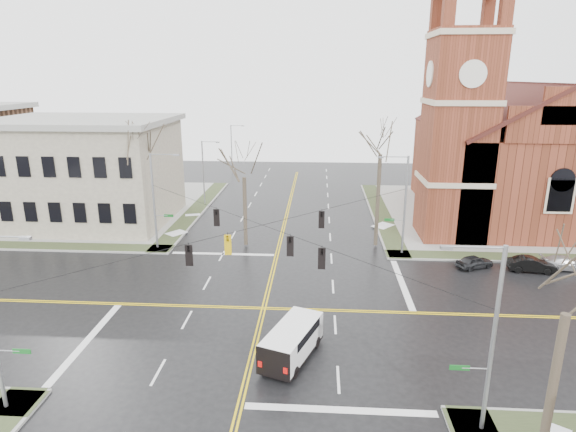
# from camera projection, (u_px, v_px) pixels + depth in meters

# --- Properties ---
(ground) EXTENTS (120.00, 120.00, 0.00)m
(ground) POSITION_uv_depth(u_px,v_px,m) (264.00, 308.00, 34.11)
(ground) COLOR black
(ground) RESTS_ON ground
(sidewalks) EXTENTS (80.00, 80.00, 0.17)m
(sidewalks) POSITION_uv_depth(u_px,v_px,m) (264.00, 307.00, 34.09)
(sidewalks) COLOR gray
(sidewalks) RESTS_ON ground
(road_markings) EXTENTS (100.00, 100.00, 0.01)m
(road_markings) POSITION_uv_depth(u_px,v_px,m) (264.00, 308.00, 34.11)
(road_markings) COLOR gold
(road_markings) RESTS_ON ground
(church) EXTENTS (24.28, 27.48, 27.50)m
(church) POSITION_uv_depth(u_px,v_px,m) (507.00, 144.00, 53.91)
(church) COLOR #602A19
(church) RESTS_ON ground
(civic_building_a) EXTENTS (18.00, 14.00, 11.00)m
(civic_building_a) POSITION_uv_depth(u_px,v_px,m) (86.00, 173.00, 53.10)
(civic_building_a) COLOR gray
(civic_building_a) RESTS_ON ground
(signal_pole_ne) EXTENTS (2.75, 0.22, 9.00)m
(signal_pole_ne) POSITION_uv_depth(u_px,v_px,m) (403.00, 202.00, 43.02)
(signal_pole_ne) COLOR gray
(signal_pole_ne) RESTS_ON ground
(signal_pole_nw) EXTENTS (2.75, 0.22, 9.00)m
(signal_pole_nw) POSITION_uv_depth(u_px,v_px,m) (155.00, 198.00, 44.44)
(signal_pole_nw) COLOR gray
(signal_pole_nw) RESTS_ON ground
(signal_pole_se) EXTENTS (2.75, 0.22, 9.00)m
(signal_pole_se) POSITION_uv_depth(u_px,v_px,m) (490.00, 336.00, 21.00)
(signal_pole_se) COLOR gray
(signal_pole_se) RESTS_ON ground
(span_wires) EXTENTS (23.02, 23.02, 0.03)m
(span_wires) POSITION_uv_depth(u_px,v_px,m) (262.00, 225.00, 32.37)
(span_wires) COLOR black
(span_wires) RESTS_ON ground
(traffic_signals) EXTENTS (8.21, 8.26, 1.30)m
(traffic_signals) POSITION_uv_depth(u_px,v_px,m) (261.00, 239.00, 31.94)
(traffic_signals) COLOR black
(traffic_signals) RESTS_ON ground
(streetlight_north_a) EXTENTS (2.30, 0.20, 8.00)m
(streetlight_north_a) POSITION_uv_depth(u_px,v_px,m) (204.00, 170.00, 60.34)
(streetlight_north_a) COLOR gray
(streetlight_north_a) RESTS_ON ground
(streetlight_north_b) EXTENTS (2.30, 0.20, 8.00)m
(streetlight_north_b) POSITION_uv_depth(u_px,v_px,m) (232.00, 147.00, 79.49)
(streetlight_north_b) COLOR gray
(streetlight_north_b) RESTS_ON ground
(cargo_van) EXTENTS (3.67, 5.52, 1.97)m
(cargo_van) POSITION_uv_depth(u_px,v_px,m) (293.00, 339.00, 27.97)
(cargo_van) COLOR white
(cargo_van) RESTS_ON ground
(parked_car_a) EXTENTS (3.51, 2.51, 1.11)m
(parked_car_a) POSITION_uv_depth(u_px,v_px,m) (475.00, 262.00, 41.11)
(parked_car_a) COLOR black
(parked_car_a) RESTS_ON ground
(parked_car_b) EXTENTS (3.96, 1.77, 1.26)m
(parked_car_b) POSITION_uv_depth(u_px,v_px,m) (532.00, 264.00, 40.33)
(parked_car_b) COLOR black
(parked_car_b) RESTS_ON ground
(parked_car_c) EXTENTS (4.02, 1.73, 1.15)m
(parked_car_c) POSITION_uv_depth(u_px,v_px,m) (565.00, 263.00, 40.79)
(parked_car_c) COLOR #ACACAF
(parked_car_c) RESTS_ON ground
(tree_nw_far) EXTENTS (4.00, 4.00, 12.52)m
(tree_nw_far) POSITION_uv_depth(u_px,v_px,m) (140.00, 150.00, 45.50)
(tree_nw_far) COLOR #3A2F24
(tree_nw_far) RESTS_ON ground
(tree_nw_near) EXTENTS (4.00, 4.00, 9.92)m
(tree_nw_near) POSITION_uv_depth(u_px,v_px,m) (244.00, 173.00, 44.54)
(tree_nw_near) COLOR #3A2F24
(tree_nw_near) RESTS_ON ground
(tree_ne) EXTENTS (4.00, 4.00, 13.16)m
(tree_ne) POSITION_uv_depth(u_px,v_px,m) (381.00, 148.00, 43.81)
(tree_ne) COLOR #3A2F24
(tree_ne) RESTS_ON ground
(tree_se) EXTENTS (4.00, 4.00, 10.86)m
(tree_se) POSITION_uv_depth(u_px,v_px,m) (568.00, 302.00, 17.67)
(tree_se) COLOR #3A2F24
(tree_se) RESTS_ON ground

